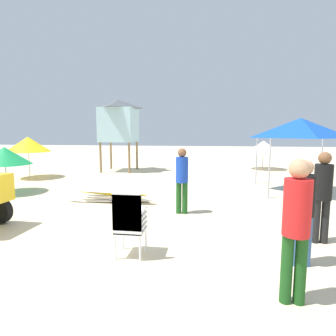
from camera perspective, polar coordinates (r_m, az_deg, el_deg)
ground at (r=5.49m, az=-16.16°, el=-15.46°), size 80.00×80.00×0.00m
stacked_plastic_chairs at (r=4.73m, az=-8.01°, el=-9.99°), size 0.48×0.48×1.20m
surfboard_pile at (r=8.56m, az=-11.24°, el=-5.72°), size 2.74×0.62×0.40m
lifeguard_near_left at (r=3.71m, az=24.86°, el=-9.96°), size 0.32×0.32×1.79m
lifeguard_near_center at (r=7.16m, az=2.88°, el=-1.72°), size 0.32×0.32×1.70m
lifeguard_near_right at (r=4.82m, az=26.09°, el=-7.04°), size 0.32×0.32×1.68m
lifeguard_far_right at (r=5.97m, az=29.17°, el=-4.17°), size 0.32×0.32×1.74m
popup_canopy at (r=10.91m, az=25.52°, el=7.41°), size 2.53×2.53×2.62m
lifeguard_tower at (r=15.48m, az=-10.09°, el=9.53°), size 1.98×1.98×3.86m
beach_umbrella_left at (r=14.37m, az=-26.82°, el=4.37°), size 1.98×1.98×1.92m
beach_umbrella_mid at (r=11.10m, az=-30.53°, el=2.18°), size 1.74×1.74×1.62m
beach_umbrella_far at (r=16.91m, az=19.00°, el=4.12°), size 2.03×2.03×1.65m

